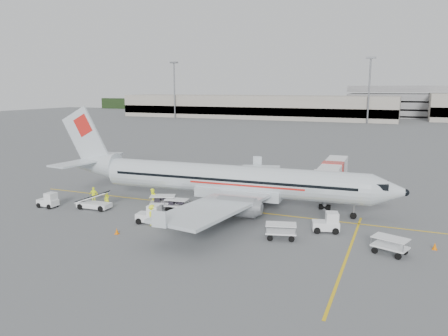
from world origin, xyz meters
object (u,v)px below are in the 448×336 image
Objects in this scene: aircraft at (231,160)px; tug_mid at (149,214)px; jet_bridge at (332,180)px; belt_loader at (94,197)px; tug_fore at (326,222)px; tug_aft at (48,200)px.

tug_mid is at bearing -125.50° from aircraft.
belt_loader is at bearing -148.26° from jet_bridge.
belt_loader is 22.92m from tug_fore.
tug_mid is 1.10× the size of tug_aft.
belt_loader is 2.03× the size of tug_fore.
tug_fore is (1.42, -12.36, -1.12)m from jet_bridge.
jet_bridge is 3.35× the size of belt_loader.
tug_fore is at bearing -24.70° from aircraft.
jet_bridge is at bearing 42.14° from tug_mid.
tug_mid is 12.50m from tug_aft.
tug_mid is (-13.77, -16.02, -1.13)m from jet_bridge.
belt_loader is 5.02m from tug_aft.
jet_bridge is at bearing 31.09° from tug_aft.
jet_bridge is 25.69m from belt_loader.
aircraft is 16.16× the size of tug_mid.
aircraft reaches higher than jet_bridge.
tug_aft is at bearing 170.09° from tug_fore.
belt_loader reaches higher than tug_aft.
tug_aft is (-4.83, -1.29, -0.45)m from belt_loader.
belt_loader reaches higher than tug_mid.
belt_loader is (-21.42, -14.15, -0.76)m from jet_bridge.
aircraft is at bearing 50.39° from tug_mid.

